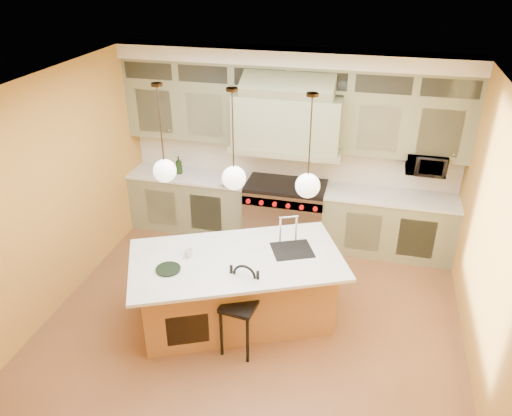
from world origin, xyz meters
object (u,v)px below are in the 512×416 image
(range, at_px, (285,211))
(kitchen_island, at_px, (237,287))
(microwave, at_px, (426,163))
(counter_stool, at_px, (240,306))

(range, relative_size, kitchen_island, 0.43)
(kitchen_island, distance_m, microwave, 3.18)
(kitchen_island, distance_m, counter_stool, 0.54)
(range, height_order, kitchen_island, kitchen_island)
(kitchen_island, relative_size, counter_stool, 2.61)
(range, xyz_separation_m, kitchen_island, (-0.21, -2.02, -0.01))
(range, bearing_deg, microwave, 3.12)
(range, relative_size, microwave, 2.21)
(counter_stool, bearing_deg, range, 96.44)
(microwave, bearing_deg, kitchen_island, -135.42)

